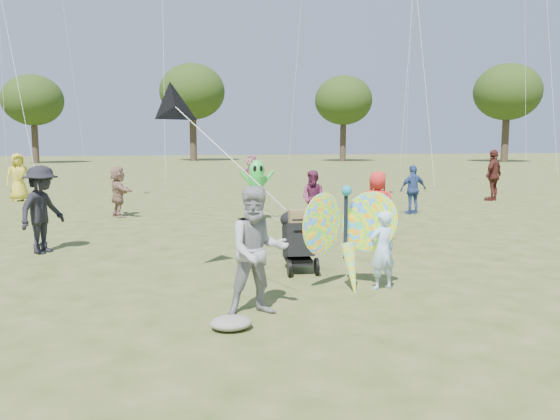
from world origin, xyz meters
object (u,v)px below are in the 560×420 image
at_px(butterfly_kite, 348,237).
at_px(jogging_stroller, 297,236).
at_px(adult_man, 258,251).
at_px(alien_kite, 257,187).
at_px(crowd_b, 42,210).
at_px(crowd_j, 251,173).
at_px(crowd_d, 118,192).
at_px(crowd_g, 18,177).
at_px(crowd_c, 413,190).
at_px(crowd_a, 377,207).
at_px(child_girl, 382,250).
at_px(crowd_e, 314,198).
at_px(crowd_h, 493,175).

bearing_deg(butterfly_kite, jogging_stroller, 107.56).
xyz_separation_m(adult_man, alien_kite, (1.54, 8.37, 0.12)).
bearing_deg(crowd_b, jogging_stroller, -89.73).
distance_m(crowd_b, crowd_j, 13.92).
bearing_deg(crowd_d, crowd_g, 16.00).
height_order(crowd_c, butterfly_kite, butterfly_kite).
distance_m(adult_man, crowd_a, 5.75).
bearing_deg(crowd_d, crowd_j, -56.97).
xyz_separation_m(crowd_b, crowd_j, (6.44, 12.34, -0.07)).
xyz_separation_m(crowd_a, crowd_j, (-0.65, 12.71, 0.02)).
bearing_deg(child_girl, crowd_a, -122.69).
bearing_deg(child_girl, crowd_g, -71.00).
xyz_separation_m(adult_man, butterfly_kite, (1.55, 0.87, -0.03)).
relative_size(child_girl, crowd_j, 0.74).
distance_m(crowd_a, crowd_b, 7.10).
bearing_deg(crowd_b, crowd_e, -41.04).
relative_size(crowd_a, crowd_j, 0.98).
bearing_deg(alien_kite, crowd_d, 156.81).
bearing_deg(crowd_a, crowd_b, 23.63).
height_order(child_girl, adult_man, adult_man).
height_order(crowd_e, alien_kite, alien_kite).
height_order(adult_man, crowd_g, crowd_g).
bearing_deg(crowd_e, crowd_g, 174.71).
distance_m(adult_man, crowd_j, 17.45).
xyz_separation_m(crowd_d, crowd_e, (5.22, -2.97, -0.01)).
bearing_deg(child_girl, crowd_b, -46.94).
relative_size(child_girl, crowd_g, 0.67).
bearing_deg(crowd_e, alien_kite, 172.20).
relative_size(adult_man, crowd_a, 1.06).
bearing_deg(adult_man, crowd_c, 49.31).
relative_size(crowd_c, butterfly_kite, 0.84).
xyz_separation_m(crowd_g, alien_kite, (7.85, -7.00, 0.07)).
bearing_deg(adult_man, crowd_b, 122.15).
height_order(crowd_j, butterfly_kite, butterfly_kite).
bearing_deg(adult_man, crowd_e, 64.35).
distance_m(crowd_a, crowd_d, 8.13).
distance_m(adult_man, crowd_g, 16.62).
xyz_separation_m(crowd_h, jogging_stroller, (-10.12, -9.27, -0.35)).
relative_size(crowd_e, butterfly_kite, 0.82).
xyz_separation_m(crowd_g, butterfly_kite, (7.87, -14.51, -0.08)).
bearing_deg(crowd_d, crowd_b, 146.95).
relative_size(crowd_e, crowd_g, 0.82).
xyz_separation_m(adult_man, crowd_b, (-3.53, 4.87, 0.04)).
xyz_separation_m(crowd_h, butterfly_kite, (-9.69, -10.65, -0.15)).
xyz_separation_m(crowd_d, alien_kite, (3.91, -1.67, 0.21)).
relative_size(crowd_d, crowd_h, 0.78).
xyz_separation_m(child_girl, crowd_a, (1.48, 3.71, 0.19)).
distance_m(crowd_j, jogging_stroller, 15.08).
distance_m(crowd_b, alien_kite, 6.16).
height_order(adult_man, crowd_b, crowd_b).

